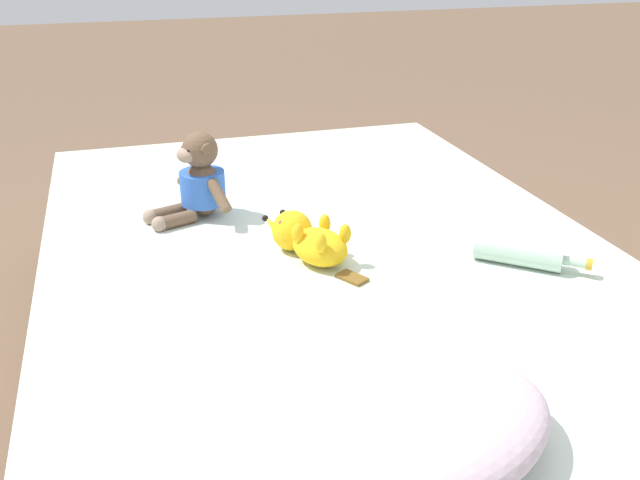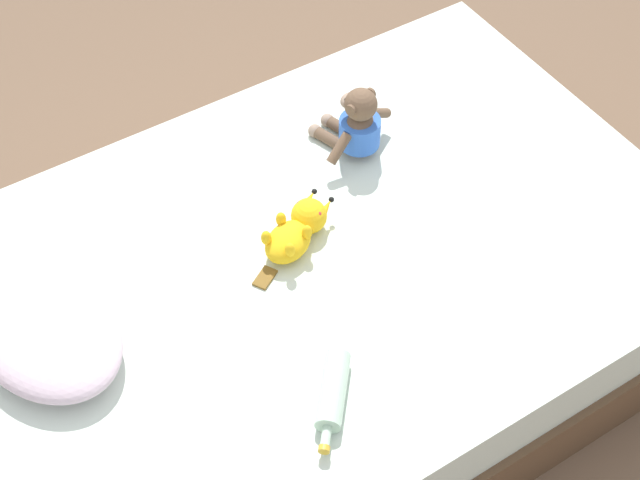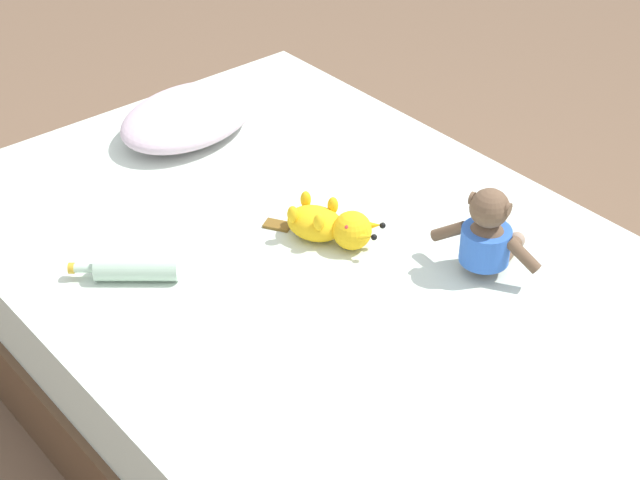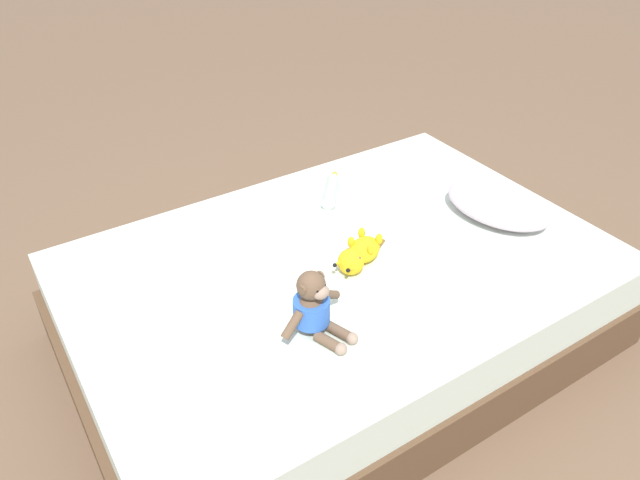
{
  "view_description": "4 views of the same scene",
  "coord_description": "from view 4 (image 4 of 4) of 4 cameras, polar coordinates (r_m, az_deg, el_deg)",
  "views": [
    {
      "loc": [
        0.47,
        1.48,
        1.16
      ],
      "look_at": [
        0.05,
        0.07,
        0.48
      ],
      "focal_mm": 38.84,
      "sensor_mm": 36.0,
      "label": 1
    },
    {
      "loc": [
        -1.37,
        0.86,
        2.42
      ],
      "look_at": [
        0.0,
        0.0,
        0.47
      ],
      "focal_mm": 52.99,
      "sensor_mm": 36.0,
      "label": 2
    },
    {
      "loc": [
        -1.29,
        -1.54,
        1.89
      ],
      "look_at": [
        0.0,
        0.0,
        0.47
      ],
      "focal_mm": 55.74,
      "sensor_mm": 36.0,
      "label": 3
    },
    {
      "loc": [
        1.52,
        -1.08,
        1.83
      ],
      "look_at": [
        -0.07,
        -0.05,
        0.49
      ],
      "focal_mm": 33.88,
      "sensor_mm": 36.0,
      "label": 4
    }
  ],
  "objects": [
    {
      "name": "plush_monkey",
      "position": [
        1.97,
        -0.57,
        -6.45
      ],
      "size": [
        0.24,
        0.28,
        0.24
      ],
      "color": "brown",
      "rests_on": "bed"
    },
    {
      "name": "plush_yellow_creature",
      "position": [
        2.28,
        3.68,
        -1.34
      ],
      "size": [
        0.19,
        0.32,
        0.1
      ],
      "color": "yellow",
      "rests_on": "bed"
    },
    {
      "name": "pillow",
      "position": [
        2.67,
        16.55,
        3.32
      ],
      "size": [
        0.53,
        0.42,
        0.11
      ],
      "color": "silver",
      "rests_on": "bed"
    },
    {
      "name": "ground_plane",
      "position": [
        2.61,
        1.86,
        -9.19
      ],
      "size": [
        16.0,
        16.0,
        0.0
      ],
      "primitive_type": "plane",
      "color": "brown"
    },
    {
      "name": "bed",
      "position": [
        2.47,
        1.95,
        -5.74
      ],
      "size": [
        1.42,
        2.1,
        0.42
      ],
      "color": "brown",
      "rests_on": "ground_plane"
    },
    {
      "name": "glass_bottle",
      "position": [
        2.7,
        1.03,
        4.62
      ],
      "size": [
        0.23,
        0.21,
        0.06
      ],
      "color": "#B2D1B7",
      "rests_on": "bed"
    }
  ]
}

